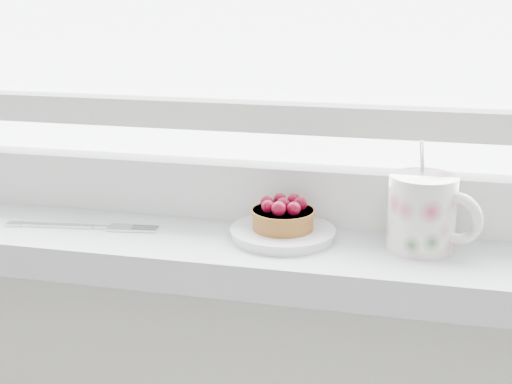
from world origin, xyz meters
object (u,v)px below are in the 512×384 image
(saucer, at_px, (283,233))
(fork, at_px, (81,226))
(raspberry_tart, at_px, (283,215))
(floral_mug, at_px, (424,211))

(saucer, relative_size, fork, 0.65)
(raspberry_tart, bearing_deg, saucer, 137.22)
(raspberry_tart, xyz_separation_m, floral_mug, (0.16, 0.00, 0.02))
(saucer, height_order, raspberry_tart, raspberry_tart)
(saucer, distance_m, fork, 0.25)
(raspberry_tart, height_order, fork, raspberry_tart)
(floral_mug, bearing_deg, fork, -176.73)
(fork, bearing_deg, floral_mug, 3.27)
(saucer, relative_size, raspberry_tart, 1.67)
(saucer, xyz_separation_m, fork, (-0.25, -0.02, -0.00))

